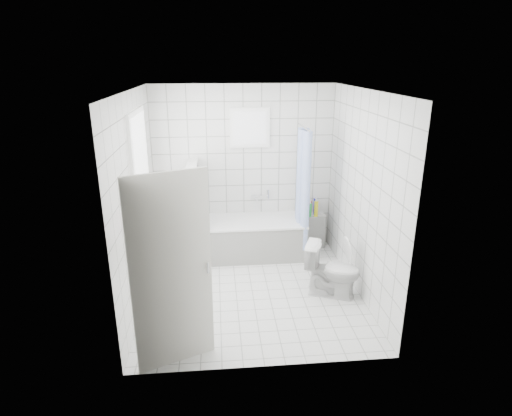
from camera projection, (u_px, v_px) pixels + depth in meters
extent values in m
plane|color=white|center=(252.00, 291.00, 5.72)|extent=(3.00, 3.00, 0.00)
plane|color=white|center=(251.00, 90.00, 4.87)|extent=(3.00, 3.00, 0.00)
cube|color=white|center=(244.00, 169.00, 6.71)|extent=(2.80, 0.02, 2.60)
cube|color=white|center=(266.00, 249.00, 3.89)|extent=(2.80, 0.02, 2.60)
cube|color=white|center=(137.00, 202.00, 5.17)|extent=(0.02, 3.00, 2.60)
cube|color=white|center=(362.00, 195.00, 5.42)|extent=(0.02, 3.00, 2.60)
cube|color=white|center=(142.00, 172.00, 5.36)|extent=(0.01, 0.90, 1.40)
cube|color=white|center=(250.00, 128.00, 6.46)|extent=(0.50, 0.01, 0.50)
cube|color=white|center=(151.00, 226.00, 5.61)|extent=(0.18, 1.02, 0.08)
cube|color=silver|center=(172.00, 274.00, 4.07)|extent=(0.75, 0.35, 2.00)
cube|color=white|center=(252.00, 238.00, 6.70)|extent=(1.61, 0.75, 0.55)
cube|color=white|center=(252.00, 221.00, 6.60)|extent=(1.63, 0.77, 0.03)
cube|color=white|center=(194.00, 213.00, 6.42)|extent=(0.15, 0.85, 1.50)
cube|color=white|center=(312.00, 230.00, 7.03)|extent=(0.40, 0.24, 0.55)
imported|color=white|center=(332.00, 270.00, 5.53)|extent=(0.79, 0.63, 0.71)
cylinder|color=silver|center=(304.00, 127.00, 6.18)|extent=(0.02, 0.80, 0.02)
cube|color=silver|center=(257.00, 197.00, 6.84)|extent=(0.18, 0.06, 0.06)
imported|color=silver|center=(150.00, 219.00, 5.52)|extent=(0.13, 0.13, 0.16)
imported|color=pink|center=(154.00, 208.00, 5.87)|extent=(0.12, 0.12, 0.19)
imported|color=#BABAC1|center=(151.00, 210.00, 5.66)|extent=(0.16, 0.16, 0.29)
imported|color=#C44C8D|center=(146.00, 222.00, 5.21)|extent=(0.13, 0.13, 0.31)
cylinder|color=green|center=(310.00, 210.00, 6.81)|extent=(0.06, 0.06, 0.22)
cylinder|color=red|center=(310.00, 207.00, 6.94)|extent=(0.06, 0.06, 0.22)
cylinder|color=yellow|center=(316.00, 209.00, 6.82)|extent=(0.06, 0.06, 0.25)
cylinder|color=#1517AF|center=(315.00, 206.00, 6.91)|extent=(0.06, 0.06, 0.26)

